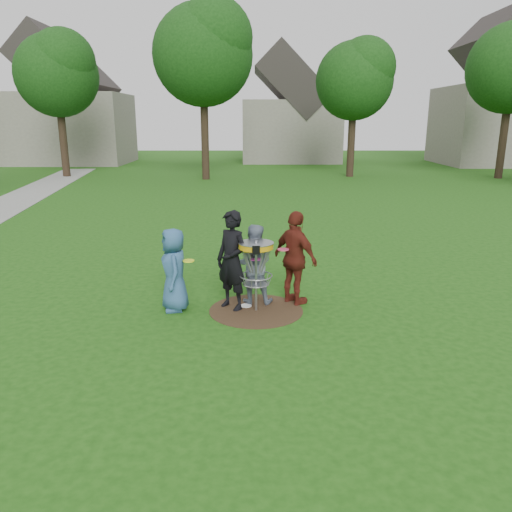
{
  "coord_description": "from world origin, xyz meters",
  "views": [
    {
      "loc": [
        -0.02,
        -8.93,
        3.55
      ],
      "look_at": [
        0.0,
        0.3,
        1.0
      ],
      "focal_mm": 35.0,
      "sensor_mm": 36.0,
      "label": 1
    }
  ],
  "objects_px": {
    "player_black": "(232,261)",
    "player_grey": "(254,264)",
    "player_maroon": "(295,258)",
    "player_blue": "(174,270)",
    "disc_golf_basket": "(256,259)"
  },
  "relations": [
    {
      "from": "player_grey",
      "to": "disc_golf_basket",
      "type": "relative_size",
      "value": 1.15
    },
    {
      "from": "player_black",
      "to": "player_maroon",
      "type": "distance_m",
      "value": 1.25
    },
    {
      "from": "player_blue",
      "to": "player_black",
      "type": "relative_size",
      "value": 0.83
    },
    {
      "from": "player_blue",
      "to": "player_black",
      "type": "height_order",
      "value": "player_black"
    },
    {
      "from": "disc_golf_basket",
      "to": "player_black",
      "type": "bearing_deg",
      "value": 163.21
    },
    {
      "from": "player_grey",
      "to": "player_maroon",
      "type": "relative_size",
      "value": 0.86
    },
    {
      "from": "player_black",
      "to": "player_grey",
      "type": "height_order",
      "value": "player_black"
    },
    {
      "from": "player_blue",
      "to": "player_maroon",
      "type": "distance_m",
      "value": 2.34
    },
    {
      "from": "player_maroon",
      "to": "player_blue",
      "type": "bearing_deg",
      "value": 57.63
    },
    {
      "from": "player_blue",
      "to": "player_black",
      "type": "distance_m",
      "value": 1.1
    },
    {
      "from": "player_maroon",
      "to": "player_grey",
      "type": "bearing_deg",
      "value": 44.98
    },
    {
      "from": "player_black",
      "to": "player_grey",
      "type": "xyz_separation_m",
      "value": [
        0.41,
        0.33,
        -0.16
      ]
    },
    {
      "from": "player_black",
      "to": "player_grey",
      "type": "distance_m",
      "value": 0.55
    },
    {
      "from": "player_black",
      "to": "disc_golf_basket",
      "type": "distance_m",
      "value": 0.48
    },
    {
      "from": "player_blue",
      "to": "player_grey",
      "type": "xyz_separation_m",
      "value": [
        1.5,
        0.4,
        -0.0
      ]
    }
  ]
}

